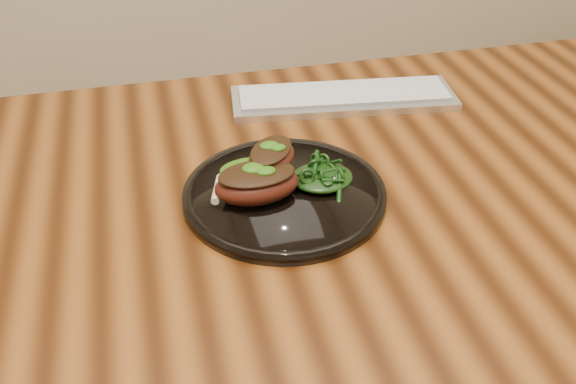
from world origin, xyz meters
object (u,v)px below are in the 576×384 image
(plate, at_px, (285,194))
(keyboard, at_px, (344,97))
(lamb_chop_front, at_px, (256,182))
(desk, at_px, (301,233))
(greens_heap, at_px, (322,174))

(plate, xyz_separation_m, keyboard, (0.17, 0.26, -0.00))
(plate, relative_size, lamb_chop_front, 2.26)
(lamb_chop_front, bearing_deg, desk, 23.74)
(desk, relative_size, greens_heap, 18.56)
(desk, bearing_deg, lamb_chop_front, -156.26)
(greens_heap, bearing_deg, desk, 146.14)
(desk, bearing_deg, keyboard, 59.98)
(lamb_chop_front, bearing_deg, greens_heap, 8.78)
(lamb_chop_front, height_order, greens_heap, lamb_chop_front)
(desk, distance_m, lamb_chop_front, 0.15)
(desk, height_order, keyboard, keyboard)
(plate, xyz_separation_m, greens_heap, (0.05, 0.00, 0.02))
(plate, distance_m, keyboard, 0.31)
(lamb_chop_front, bearing_deg, plate, 13.51)
(plate, distance_m, greens_heap, 0.06)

